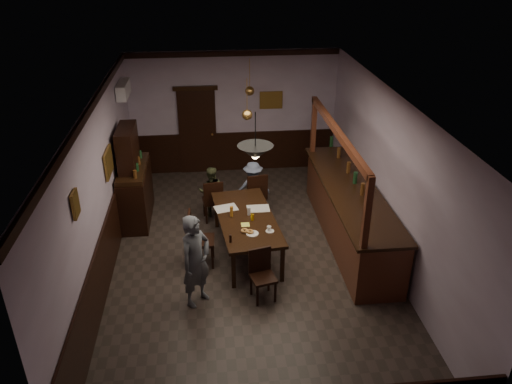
{
  "coord_description": "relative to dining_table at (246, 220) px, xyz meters",
  "views": [
    {
      "loc": [
        -0.67,
        -7.63,
        5.32
      ],
      "look_at": [
        0.17,
        0.43,
        1.15
      ],
      "focal_mm": 35.0,
      "sensor_mm": 36.0,
      "label": 1
    }
  ],
  "objects": [
    {
      "name": "water_glass",
      "position": [
        0.06,
        0.08,
        0.14
      ],
      "size": [
        0.06,
        0.06,
        0.15
      ],
      "primitive_type": "cylinder",
      "color": "silver",
      "rests_on": "dining_table"
    },
    {
      "name": "pastry_ring_a",
      "position": [
        -0.07,
        -0.52,
        0.1
      ],
      "size": [
        0.13,
        0.13,
        0.04
      ],
      "primitive_type": "torus",
      "color": "#C68C47",
      "rests_on": "pastry_plate"
    },
    {
      "name": "ac_unit",
      "position": [
        -2.35,
        2.67,
        1.76
      ],
      "size": [
        0.2,
        0.85,
        0.3
      ],
      "color": "white",
      "rests_on": "ground"
    },
    {
      "name": "napkin",
      "position": [
        -0.04,
        -0.27,
        0.07
      ],
      "size": [
        0.17,
        0.17,
        0.0
      ],
      "primitive_type": "cube",
      "rotation": [
        0.0,
        0.0,
        0.11
      ],
      "color": "#E9F159",
      "rests_on": "dining_table"
    },
    {
      "name": "soda_can",
      "position": [
        0.1,
        -0.12,
        0.12
      ],
      "size": [
        0.07,
        0.07,
        0.12
      ],
      "primitive_type": "cylinder",
      "color": "gold",
      "rests_on": "dining_table"
    },
    {
      "name": "chair_far_right",
      "position": [
        0.32,
        1.31,
        -0.14
      ],
      "size": [
        0.5,
        0.5,
        1.0
      ],
      "rotation": [
        0.0,
        0.0,
        3.3
      ],
      "color": "black",
      "rests_on": "ground"
    },
    {
      "name": "chair_side",
      "position": [
        -0.91,
        -0.29,
        -0.12
      ],
      "size": [
        0.46,
        0.46,
        1.03
      ],
      "rotation": [
        0.0,
        0.0,
        1.53
      ],
      "color": "black",
      "rests_on": "ground"
    },
    {
      "name": "bar_counter",
      "position": [
        2.02,
        0.28,
        -0.1
      ],
      "size": [
        0.96,
        4.11,
        2.31
      ],
      "color": "#441E12",
      "rests_on": "ground"
    },
    {
      "name": "person_standing",
      "position": [
        -0.91,
        -1.36,
        0.1
      ],
      "size": [
        0.67,
        0.68,
        1.58
      ],
      "primitive_type": "imported",
      "rotation": [
        0.0,
        0.0,
        0.8
      ],
      "color": "#575C63",
      "rests_on": "ground"
    },
    {
      "name": "chair_far_left",
      "position": [
        -0.58,
        1.22,
        -0.18
      ],
      "size": [
        0.45,
        0.45,
        0.93
      ],
      "rotation": [
        0.0,
        0.0,
        3.27
      ],
      "color": "black",
      "rests_on": "ground"
    },
    {
      "name": "beer_glass",
      "position": [
        -0.26,
        0.05,
        0.16
      ],
      "size": [
        0.06,
        0.06,
        0.2
      ],
      "primitive_type": "cylinder",
      "color": "#BF721E",
      "rests_on": "dining_table"
    },
    {
      "name": "person_seated_left",
      "position": [
        -0.61,
        1.49,
        -0.14
      ],
      "size": [
        0.54,
        0.42,
        1.1
      ],
      "primitive_type": "imported",
      "rotation": [
        0.0,
        0.0,
        3.16
      ],
      "color": "#474D2E",
      "rests_on": "ground"
    },
    {
      "name": "picture_left_small",
      "position": [
        -2.43,
        -1.83,
        1.46
      ],
      "size": [
        0.04,
        0.28,
        0.36
      ],
      "color": "olive",
      "rests_on": "ground"
    },
    {
      "name": "room",
      "position": [
        0.03,
        -0.23,
        0.81
      ],
      "size": [
        5.01,
        8.01,
        3.01
      ],
      "color": "#2D2621",
      "rests_on": "ground"
    },
    {
      "name": "pastry_plate",
      "position": [
        0.05,
        -0.59,
        0.07
      ],
      "size": [
        0.22,
        0.22,
        0.01
      ],
      "primitive_type": "cylinder",
      "color": "white",
      "rests_on": "dining_table"
    },
    {
      "name": "picture_back",
      "position": [
        0.93,
        3.73,
        1.11
      ],
      "size": [
        0.55,
        0.04,
        0.42
      ],
      "color": "olive",
      "rests_on": "ground"
    },
    {
      "name": "pepper_mill",
      "position": [
        -0.34,
        -0.81,
        0.13
      ],
      "size": [
        0.04,
        0.04,
        0.14
      ],
      "primitive_type": "cylinder",
      "color": "black",
      "rests_on": "dining_table"
    },
    {
      "name": "chair_near",
      "position": [
        0.13,
        -1.32,
        -0.21
      ],
      "size": [
        0.46,
        0.46,
        0.87
      ],
      "rotation": [
        0.0,
        0.0,
        0.23
      ],
      "color": "black",
      "rests_on": "ground"
    },
    {
      "name": "newspaper_right",
      "position": [
        0.25,
        0.29,
        0.07
      ],
      "size": [
        0.42,
        0.3,
        0.01
      ],
      "primitive_type": "cube",
      "rotation": [
        0.0,
        0.0,
        0.0
      ],
      "color": "silver",
      "rests_on": "dining_table"
    },
    {
      "name": "pendant_brass_far",
      "position": [
        0.33,
        2.81,
        1.61
      ],
      "size": [
        0.2,
        0.2,
        0.81
      ],
      "color": "#BF8C3F",
      "rests_on": "ground"
    },
    {
      "name": "saucer",
      "position": [
        0.36,
        -0.54,
        0.07
      ],
      "size": [
        0.15,
        0.15,
        0.01
      ],
      "primitive_type": "cylinder",
      "color": "white",
      "rests_on": "dining_table"
    },
    {
      "name": "newspaper_left",
      "position": [
        -0.35,
        0.36,
        0.07
      ],
      "size": [
        0.48,
        0.39,
        0.01
      ],
      "primitive_type": "cube",
      "rotation": [
        0.0,
        0.0,
        0.25
      ],
      "color": "silver",
      "rests_on": "dining_table"
    },
    {
      "name": "person_seated_right",
      "position": [
        0.28,
        1.59,
        -0.12
      ],
      "size": [
        0.73,
        0.42,
        1.12
      ],
      "primitive_type": "imported",
      "rotation": [
        0.0,
        0.0,
        3.15
      ],
      "color": "slate",
      "rests_on": "ground"
    },
    {
      "name": "door_back",
      "position": [
        -0.87,
        3.72,
        0.36
      ],
      "size": [
        0.9,
        0.06,
        2.1
      ],
      "primitive_type": "cube",
      "color": "black",
      "rests_on": "ground"
    },
    {
      "name": "dining_table",
      "position": [
        0.0,
        0.0,
        0.0
      ],
      "size": [
        1.23,
        2.29,
        0.75
      ],
      "rotation": [
        0.0,
        0.0,
        0.11
      ],
      "color": "black",
      "rests_on": "ground"
    },
    {
      "name": "picture_left_large",
      "position": [
        -2.43,
        0.57,
        1.01
      ],
      "size": [
        0.04,
        0.62,
        0.48
      ],
      "color": "olive",
      "rests_on": "ground"
    },
    {
      "name": "pendant_iron",
      "position": [
        0.09,
        -0.8,
        1.67
      ],
      "size": [
        0.56,
        0.56,
        0.75
      ],
      "color": "black",
      "rests_on": "ground"
    },
    {
      "name": "pendant_brass_mid",
      "position": [
        0.13,
        1.18,
        1.61
      ],
      "size": [
        0.2,
        0.2,
        0.81
      ],
      "color": "#BF8C3F",
      "rests_on": "ground"
    },
    {
      "name": "pastry_ring_b",
      "position": [
        0.02,
        -0.57,
        0.1
      ],
      "size": [
        0.13,
        0.13,
        0.04
      ],
      "primitive_type": "torus",
      "color": "#C68C47",
      "rests_on": "pastry_plate"
    },
    {
      "name": "sideboard",
      "position": [
        -2.18,
        1.5,
        0.12
      ],
      "size": [
        0.54,
        1.53,
        2.02
      ],
      "color": "black",
      "rests_on": "ground"
    },
    {
      "name": "coffee_cup",
      "position": [
        0.35,
        -0.51,
        0.11
      ],
      "size": [
        0.09,
        0.09,
        0.07
      ],
      "primitive_type": "imported",
      "rotation": [
        0.0,
        0.0,
        0.11
      ],
      "color": "white",
      "rests_on": "saucer"
    }
  ]
}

